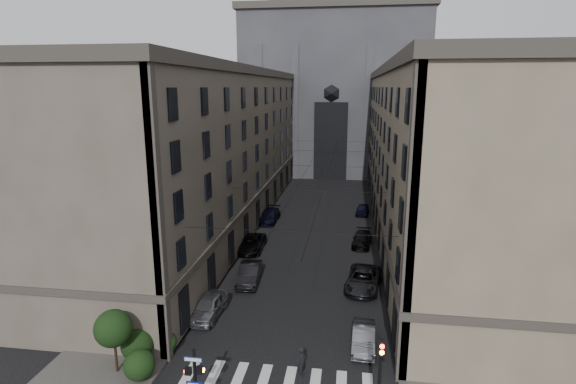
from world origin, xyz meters
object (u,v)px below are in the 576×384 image
at_px(car_left_far, 269,216).
at_px(car_right_far, 362,210).
at_px(gothic_tower, 334,81).
at_px(traffic_light_right, 380,373).
at_px(car_right_midfar, 362,239).
at_px(pedestrian, 302,362).
at_px(pedestrian_signal_left, 195,380).
at_px(car_left_near, 209,306).
at_px(car_right_midnear, 363,279).
at_px(car_right_near, 364,337).
at_px(car_left_midnear, 249,274).
at_px(car_left_midfar, 251,243).

xyz_separation_m(car_left_far, car_right_far, (11.75, 5.05, -0.12)).
height_order(gothic_tower, traffic_light_right, gothic_tower).
relative_size(car_right_midfar, pedestrian, 2.54).
relative_size(pedestrian_signal_left, traffic_light_right, 0.77).
bearing_deg(car_left_near, car_right_midnear, 32.80).
distance_m(car_right_near, car_right_midfar, 19.63).
distance_m(car_left_midnear, pedestrian, 13.64).
bearing_deg(car_right_midnear, pedestrian_signal_left, -110.11).
distance_m(gothic_tower, car_right_far, 38.24).
bearing_deg(traffic_light_right, car_left_midfar, 116.25).
distance_m(car_left_near, car_left_far, 24.32).
xyz_separation_m(car_right_midnear, car_right_midfar, (0.09, 10.71, -0.12)).
xyz_separation_m(car_left_near, car_left_midnear, (1.63, 6.22, 0.02)).
bearing_deg(pedestrian, car_left_midfar, 36.79).
bearing_deg(car_right_midfar, traffic_light_right, -83.53).
xyz_separation_m(car_right_near, car_right_far, (0.49, 31.84, -0.02)).
distance_m(gothic_tower, pedestrian, 71.17).
distance_m(car_left_midnear, car_right_far, 25.26).
bearing_deg(gothic_tower, pedestrian, -88.82).
relative_size(car_left_far, car_right_far, 1.38).
relative_size(car_left_midnear, car_left_midfar, 0.89).
xyz_separation_m(traffic_light_right, car_right_far, (-0.05, 39.31, -2.62)).
bearing_deg(car_right_far, car_right_midnear, -84.81).
distance_m(car_left_far, car_right_midnear, 21.20).
height_order(car_left_near, car_right_near, car_left_near).
height_order(traffic_light_right, car_right_midnear, traffic_light_right).
relative_size(traffic_light_right, car_left_midnear, 1.06).
bearing_deg(car_left_midnear, car_left_near, -108.91).
bearing_deg(pedestrian_signal_left, car_left_midfar, 96.29).
height_order(car_right_midnear, car_right_far, car_right_midnear).
bearing_deg(car_left_near, car_right_far, 71.51).
distance_m(gothic_tower, car_left_far, 42.79).
bearing_deg(pedestrian_signal_left, traffic_light_right, 2.64).
bearing_deg(pedestrian_signal_left, gothic_tower, 87.26).
height_order(car_left_near, car_right_midnear, car_right_midnear).
xyz_separation_m(traffic_light_right, car_right_near, (-0.54, 7.46, -2.60)).
bearing_deg(car_left_midfar, car_right_midnear, -34.25).
xyz_separation_m(car_left_midnear, car_right_near, (9.64, -8.70, -0.12)).
relative_size(car_right_near, car_right_far, 1.07).
height_order(car_left_midfar, pedestrian, pedestrian).
distance_m(car_left_midnear, car_left_far, 18.17).
distance_m(car_left_near, car_right_midnear, 13.10).
distance_m(pedestrian_signal_left, car_right_midnear, 18.99).
distance_m(gothic_tower, traffic_light_right, 74.67).
bearing_deg(car_left_far, traffic_light_right, -68.76).
xyz_separation_m(traffic_light_right, car_left_midfar, (-11.80, 23.92, -2.52)).
height_order(car_left_near, car_right_midfar, car_left_near).
xyz_separation_m(car_left_midfar, car_right_near, (11.26, -16.46, -0.08)).
bearing_deg(gothic_tower, car_right_far, -80.65).
bearing_deg(pedestrian, gothic_tower, 17.11).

